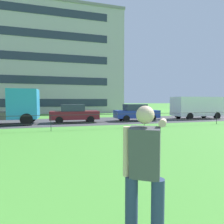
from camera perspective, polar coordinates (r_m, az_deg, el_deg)
name	(u,v)px	position (r m, az deg, el deg)	size (l,w,h in m)	color
street_strip	(53,122)	(17.57, -17.06, -2.84)	(80.00, 6.85, 0.01)	#424247
park_fence	(51,120)	(12.34, -17.56, -2.22)	(37.30, 0.04, 1.00)	#232328
person_thrower	(145,172)	(2.51, 9.59, -16.90)	(0.77, 0.66, 1.76)	navy
flatbed_truck_left	(3,109)	(17.04, -29.33, 0.79)	(7.32, 2.47, 2.75)	#2D99D1
car_maroon_far_left	(74,113)	(16.60, -11.10, -0.42)	(4.04, 1.88, 1.54)	maroon
car_blue_right	(136,112)	(17.92, 7.09, -0.12)	(4.06, 1.93, 1.54)	#233899
panel_van_far_right	(197,106)	(21.71, 23.67, 1.51)	(5.03, 2.16, 2.24)	white
apartment_building_background	(13,64)	(37.84, -27.17, 12.42)	(34.73, 16.15, 16.19)	#B7B2AD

